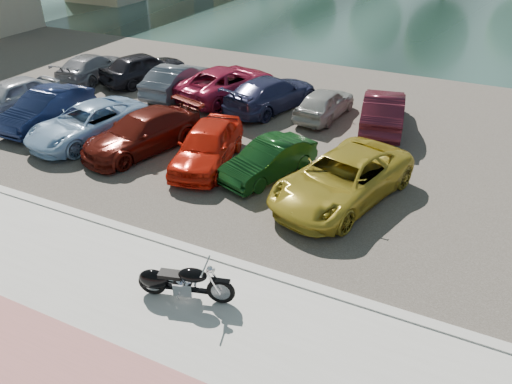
# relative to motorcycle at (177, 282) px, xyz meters

# --- Properties ---
(ground) EXTENTS (200.00, 200.00, 0.00)m
(ground) POSITION_rel_motorcycle_xyz_m (0.52, -0.31, -0.56)
(ground) COLOR #595447
(ground) RESTS_ON ground
(promenade) EXTENTS (60.00, 6.00, 0.10)m
(promenade) POSITION_rel_motorcycle_xyz_m (0.52, -1.31, -0.51)
(promenade) COLOR #B7B4AC
(promenade) RESTS_ON ground
(kerb) EXTENTS (60.00, 0.30, 0.14)m
(kerb) POSITION_rel_motorcycle_xyz_m (0.52, 1.69, -0.49)
(kerb) COLOR #B7B4AC
(kerb) RESTS_ON ground
(parking_lot) EXTENTS (60.00, 18.00, 0.04)m
(parking_lot) POSITION_rel_motorcycle_xyz_m (0.52, 10.69, -0.54)
(parking_lot) COLOR #3C3731
(parking_lot) RESTS_ON ground
(river) EXTENTS (120.00, 40.00, 0.00)m
(river) POSITION_rel_motorcycle_xyz_m (0.52, 39.69, -0.56)
(river) COLOR black
(river) RESTS_ON ground
(motorcycle) EXTENTS (2.28, 0.96, 1.05)m
(motorcycle) POSITION_rel_motorcycle_xyz_m (0.00, 0.00, 0.00)
(motorcycle) COLOR black
(motorcycle) RESTS_ON promenade
(car_0) EXTENTS (2.36, 4.65, 1.52)m
(car_0) POSITION_rel_motorcycle_xyz_m (-12.87, 6.59, 0.24)
(car_0) COLOR #AAAEB6
(car_0) RESTS_ON parking_lot
(car_1) EXTENTS (1.61, 4.37, 1.43)m
(car_1) POSITION_rel_motorcycle_xyz_m (-10.59, 6.40, 0.19)
(car_1) COLOR #151E41
(car_1) RESTS_ON parking_lot
(car_2) EXTENTS (3.12, 5.21, 1.35)m
(car_2) POSITION_rel_motorcycle_xyz_m (-8.08, 6.03, 0.16)
(car_2) COLOR #9CC0E3
(car_2) RESTS_ON parking_lot
(car_3) EXTENTS (3.21, 5.17, 1.40)m
(car_3) POSITION_rel_motorcycle_xyz_m (-5.62, 6.21, 0.18)
(car_3) COLOR #54130C
(car_3) RESTS_ON parking_lot
(car_4) EXTENTS (2.61, 4.57, 1.47)m
(car_4) POSITION_rel_motorcycle_xyz_m (-2.88, 6.24, 0.21)
(car_4) COLOR red
(car_4) RESTS_ON parking_lot
(car_5) EXTENTS (2.37, 3.91, 1.22)m
(car_5) POSITION_rel_motorcycle_xyz_m (-0.59, 6.39, 0.09)
(car_5) COLOR #0E3311
(car_5) RESTS_ON parking_lot
(car_6) EXTENTS (3.83, 5.81, 1.49)m
(car_6) POSITION_rel_motorcycle_xyz_m (2.07, 5.98, 0.22)
(car_6) COLOR gold
(car_6) RESTS_ON parking_lot
(car_7) EXTENTS (2.31, 4.65, 1.30)m
(car_7) POSITION_rel_motorcycle_xyz_m (-13.02, 11.80, 0.13)
(car_7) COLOR gray
(car_7) RESTS_ON parking_lot
(car_8) EXTENTS (3.19, 4.78, 1.51)m
(car_8) POSITION_rel_motorcycle_xyz_m (-10.35, 12.59, 0.23)
(car_8) COLOR black
(car_8) RESTS_ON parking_lot
(car_9) EXTENTS (1.69, 4.37, 1.42)m
(car_9) POSITION_rel_motorcycle_xyz_m (-7.84, 11.81, 0.19)
(car_9) COLOR slate
(car_9) RESTS_ON parking_lot
(car_10) EXTENTS (3.64, 5.69, 1.46)m
(car_10) POSITION_rel_motorcycle_xyz_m (-5.50, 12.46, 0.21)
(car_10) COLOR #A11A3A
(car_10) RESTS_ON parking_lot
(car_11) EXTENTS (3.28, 5.29, 1.43)m
(car_11) POSITION_rel_motorcycle_xyz_m (-3.06, 12.07, 0.19)
(car_11) COLOR #27294C
(car_11) RESTS_ON parking_lot
(car_12) EXTENTS (1.85, 3.84, 1.26)m
(car_12) POSITION_rel_motorcycle_xyz_m (-0.63, 12.16, 0.11)
(car_12) COLOR #A8A8A3
(car_12) RESTS_ON parking_lot
(car_13) EXTENTS (2.40, 4.73, 1.49)m
(car_13) POSITION_rel_motorcycle_xyz_m (1.85, 12.12, 0.22)
(car_13) COLOR #4C141F
(car_13) RESTS_ON parking_lot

